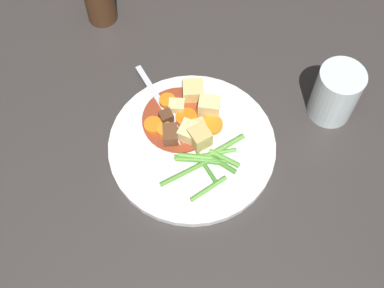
# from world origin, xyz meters

# --- Properties ---
(ground_plane) EXTENTS (3.00, 3.00, 0.00)m
(ground_plane) POSITION_xyz_m (0.00, 0.00, 0.00)
(ground_plane) COLOR #383330
(dinner_plate) EXTENTS (0.27, 0.27, 0.01)m
(dinner_plate) POSITION_xyz_m (0.00, 0.00, 0.01)
(dinner_plate) COLOR white
(dinner_plate) RESTS_ON ground_plane
(stew_sauce) EXTENTS (0.13, 0.13, 0.00)m
(stew_sauce) POSITION_xyz_m (0.05, 0.01, 0.01)
(stew_sauce) COLOR #93381E
(stew_sauce) RESTS_ON dinner_plate
(carrot_slice_0) EXTENTS (0.05, 0.05, 0.01)m
(carrot_slice_0) POSITION_xyz_m (0.03, -0.04, 0.02)
(carrot_slice_0) COLOR orange
(carrot_slice_0) RESTS_ON dinner_plate
(carrot_slice_1) EXTENTS (0.05, 0.05, 0.01)m
(carrot_slice_1) POSITION_xyz_m (0.05, -0.00, 0.02)
(carrot_slice_1) COLOR orange
(carrot_slice_1) RESTS_ON dinner_plate
(carrot_slice_2) EXTENTS (0.04, 0.04, 0.01)m
(carrot_slice_2) POSITION_xyz_m (0.08, 0.03, 0.02)
(carrot_slice_2) COLOR orange
(carrot_slice_2) RESTS_ON dinner_plate
(carrot_slice_3) EXTENTS (0.04, 0.04, 0.01)m
(carrot_slice_3) POSITION_xyz_m (0.04, 0.06, 0.02)
(carrot_slice_3) COLOR orange
(carrot_slice_3) RESTS_ON dinner_plate
(carrot_slice_4) EXTENTS (0.03, 0.03, 0.01)m
(carrot_slice_4) POSITION_xyz_m (0.03, 0.04, 0.02)
(carrot_slice_4) COLOR orange
(carrot_slice_4) RESTS_ON dinner_plate
(potato_chunk_0) EXTENTS (0.04, 0.04, 0.03)m
(potato_chunk_0) POSITION_xyz_m (0.06, -0.04, 0.03)
(potato_chunk_0) COLOR #EAD68C
(potato_chunk_0) RESTS_ON dinner_plate
(potato_chunk_1) EXTENTS (0.04, 0.04, 0.03)m
(potato_chunk_1) POSITION_xyz_m (0.09, -0.02, 0.03)
(potato_chunk_1) COLOR #E5CC7A
(potato_chunk_1) RESTS_ON dinner_plate
(potato_chunk_2) EXTENTS (0.03, 0.03, 0.02)m
(potato_chunk_2) POSITION_xyz_m (0.02, -0.01, 0.02)
(potato_chunk_2) COLOR #DBBC6B
(potato_chunk_2) RESTS_ON dinner_plate
(potato_chunk_3) EXTENTS (0.05, 0.05, 0.03)m
(potato_chunk_3) POSITION_xyz_m (0.01, 0.00, 0.03)
(potato_chunk_3) COLOR #EAD68C
(potato_chunk_3) RESTS_ON dinner_plate
(potato_chunk_4) EXTENTS (0.03, 0.03, 0.02)m
(potato_chunk_4) POSITION_xyz_m (0.07, 0.01, 0.02)
(potato_chunk_4) COLOR #EAD68C
(potato_chunk_4) RESTS_ON dinner_plate
(potato_chunk_5) EXTENTS (0.04, 0.04, 0.03)m
(potato_chunk_5) POSITION_xyz_m (-0.00, -0.01, 0.03)
(potato_chunk_5) COLOR #DBBC6B
(potato_chunk_5) RESTS_ON dinner_plate
(meat_chunk_0) EXTENTS (0.03, 0.03, 0.03)m
(meat_chunk_0) POSITION_xyz_m (0.02, 0.03, 0.03)
(meat_chunk_0) COLOR brown
(meat_chunk_0) RESTS_ON dinner_plate
(meat_chunk_1) EXTENTS (0.02, 0.02, 0.02)m
(meat_chunk_1) POSITION_xyz_m (0.05, 0.03, 0.02)
(meat_chunk_1) COLOR #56331E
(meat_chunk_1) RESTS_ON dinner_plate
(green_bean_0) EXTENTS (0.01, 0.06, 0.01)m
(green_bean_0) POSITION_xyz_m (-0.03, -0.04, 0.02)
(green_bean_0) COLOR #66AD42
(green_bean_0) RESTS_ON dinner_plate
(green_bean_1) EXTENTS (0.03, 0.08, 0.01)m
(green_bean_1) POSITION_xyz_m (-0.03, -0.01, 0.02)
(green_bean_1) COLOR #599E38
(green_bean_1) RESTS_ON dinner_plate
(green_bean_2) EXTENTS (0.04, 0.04, 0.01)m
(green_bean_2) POSITION_xyz_m (-0.05, -0.04, 0.02)
(green_bean_2) COLOR #4C8E33
(green_bean_2) RESTS_ON dinner_plate
(green_bean_3) EXTENTS (0.04, 0.05, 0.01)m
(green_bean_3) POSITION_xyz_m (-0.04, -0.05, 0.02)
(green_bean_3) COLOR #66AD42
(green_bean_3) RESTS_ON dinner_plate
(green_bean_4) EXTENTS (0.06, 0.02, 0.01)m
(green_bean_4) POSITION_xyz_m (-0.05, -0.01, 0.02)
(green_bean_4) COLOR #4C8E33
(green_bean_4) RESTS_ON dinner_plate
(green_bean_5) EXTENTS (0.03, 0.06, 0.01)m
(green_bean_5) POSITION_xyz_m (-0.08, -0.01, 0.02)
(green_bean_5) COLOR #66AD42
(green_bean_5) RESTS_ON dinner_plate
(green_bean_6) EXTENTS (0.02, 0.05, 0.01)m
(green_bean_6) POSITION_xyz_m (-0.02, -0.00, 0.02)
(green_bean_6) COLOR #4C8E33
(green_bean_6) RESTS_ON dinner_plate
(green_bean_7) EXTENTS (0.04, 0.08, 0.01)m
(green_bean_7) POSITION_xyz_m (-0.02, -0.05, 0.02)
(green_bean_7) COLOR #66AD42
(green_bean_7) RESTS_ON dinner_plate
(green_bean_8) EXTENTS (0.03, 0.08, 0.01)m
(green_bean_8) POSITION_xyz_m (-0.05, 0.02, 0.02)
(green_bean_8) COLOR #599E38
(green_bean_8) RESTS_ON dinner_plate
(green_bean_9) EXTENTS (0.04, 0.08, 0.01)m
(green_bean_9) POSITION_xyz_m (-0.03, -0.01, 0.02)
(green_bean_9) COLOR #4C8E33
(green_bean_9) RESTS_ON dinner_plate
(green_bean_10) EXTENTS (0.03, 0.05, 0.01)m
(green_bean_10) POSITION_xyz_m (-0.03, -0.00, 0.02)
(green_bean_10) COLOR #66AD42
(green_bean_10) RESTS_ON dinner_plate
(fork) EXTENTS (0.17, 0.07, 0.00)m
(fork) POSITION_xyz_m (0.08, 0.03, 0.01)
(fork) COLOR silver
(fork) RESTS_ON dinner_plate
(water_glass) EXTENTS (0.07, 0.07, 0.10)m
(water_glass) POSITION_xyz_m (0.03, -0.24, 0.05)
(water_glass) COLOR silver
(water_glass) RESTS_ON ground_plane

